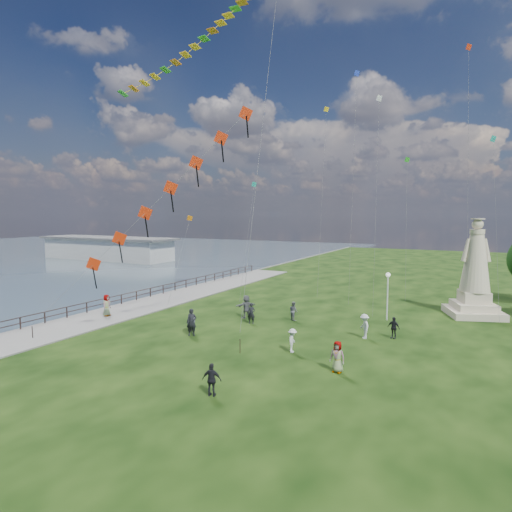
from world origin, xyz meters
The scene contains 17 objects.
waterfront centered at (-15.24, 8.99, -0.06)m, with size 200.00×200.00×1.51m.
pier_pavilion centered at (-52.00, 42.00, 1.84)m, with size 30.00×8.00×4.40m.
statue centered at (13.07, 20.48, 3.09)m, with size 5.15×5.15×8.17m.
lamppost centered at (6.91, 15.64, 2.79)m, with size 0.36×0.36×3.86m.
person_0 centered at (-4.40, 4.75, 0.96)m, with size 0.70×0.46×1.91m, color black.
person_1 centered at (-4.82, 5.31, 0.76)m, with size 0.74×0.46×1.53m, color #595960.
person_2 centered at (3.28, 4.66, 0.74)m, with size 0.96×0.49×1.48m, color silver.
person_3 centered at (2.41, -3.00, 0.79)m, with size 0.93×0.47×1.58m, color black.
person_4 centered at (6.72, 2.68, 0.85)m, with size 0.83×0.51×1.71m, color #595960.
person_6 centered at (-2.23, 9.58, 0.81)m, with size 0.59×0.39×1.63m, color black.
person_7 centered at (0.25, 12.11, 0.76)m, with size 0.74×0.46×1.53m, color #595960.
person_8 centered at (6.51, 9.69, 0.85)m, with size 1.10×0.57×1.70m, color silver.
person_9 centered at (8.28, 10.62, 0.75)m, with size 0.88×0.45×1.50m, color black.
person_10 centered at (-13.91, 5.96, 0.90)m, with size 0.88×0.54×1.79m, color #595960.
person_11 centered at (-3.48, 11.04, 0.95)m, with size 1.77×0.76×1.91m, color #595960.
red_kite_train centered at (-6.15, 4.63, 10.01)m, with size 12.14×9.35×16.11m.
small_kites centered at (2.56, 22.86, 13.63)m, with size 28.56×17.41×23.86m.
Camera 1 is at (13.17, -19.17, 8.50)m, focal length 30.00 mm.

